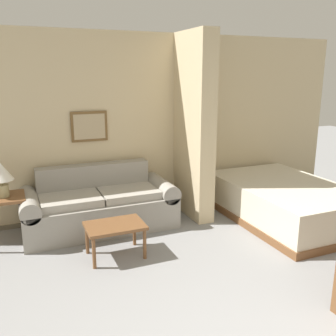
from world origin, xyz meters
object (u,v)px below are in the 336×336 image
object	(u,v)px
couch	(99,206)
table_lamp	(1,174)
coffee_table	(115,229)
bed	(284,201)

from	to	relation	value
couch	table_lamp	distance (m)	1.29
couch	table_lamp	bearing A→B (deg)	-178.75
coffee_table	bed	size ratio (longest dim) A/B	0.30
table_lamp	couch	bearing A→B (deg)	1.25
couch	table_lamp	size ratio (longest dim) A/B	4.67
bed	table_lamp	bearing A→B (deg)	169.65
bed	couch	bearing A→B (deg)	164.53
table_lamp	bed	distance (m)	3.79
couch	coffee_table	size ratio (longest dim) A/B	3.09
couch	bed	distance (m)	2.61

